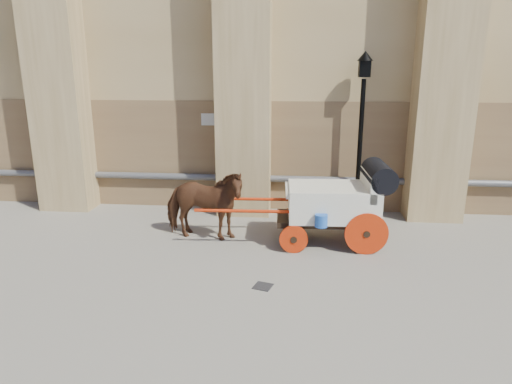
# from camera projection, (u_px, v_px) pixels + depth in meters

# --- Properties ---
(ground) EXTENTS (90.00, 90.00, 0.00)m
(ground) POSITION_uv_depth(u_px,v_px,m) (273.00, 269.00, 9.08)
(ground) COLOR #6D675B
(ground) RESTS_ON ground
(horse) EXTENTS (2.09, 1.16, 1.68)m
(horse) POSITION_uv_depth(u_px,v_px,m) (204.00, 204.00, 10.45)
(horse) COLOR brown
(horse) RESTS_ON ground
(carriage) EXTENTS (4.35, 1.59, 1.88)m
(carriage) POSITION_uv_depth(u_px,v_px,m) (339.00, 200.00, 10.17)
(carriage) COLOR black
(carriage) RESTS_ON ground
(street_lamp) EXTENTS (0.40, 0.40, 4.26)m
(street_lamp) POSITION_uv_depth(u_px,v_px,m) (361.00, 131.00, 11.72)
(street_lamp) COLOR black
(street_lamp) RESTS_ON ground
(drain_grate_near) EXTENTS (0.40, 0.40, 0.01)m
(drain_grate_near) POSITION_uv_depth(u_px,v_px,m) (263.00, 286.00, 8.36)
(drain_grate_near) COLOR black
(drain_grate_near) RESTS_ON ground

